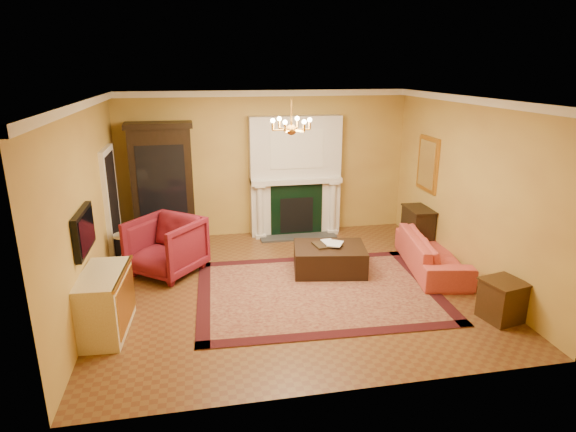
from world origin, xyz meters
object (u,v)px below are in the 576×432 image
object	(u,v)px
wingback_armchair	(166,244)
console_table	(417,229)
china_cabinet	(163,187)
coral_sofa	(433,247)
end_table	(502,301)
pedestal_table	(126,250)
leather_ottoman	(329,259)
commode	(105,303)

from	to	relation	value
wingback_armchair	console_table	distance (m)	4.80
china_cabinet	coral_sofa	world-z (taller)	china_cabinet
china_cabinet	wingback_armchair	bearing A→B (deg)	-88.73
coral_sofa	end_table	world-z (taller)	coral_sofa
pedestal_table	end_table	world-z (taller)	pedestal_table
pedestal_table	coral_sofa	bearing A→B (deg)	-9.50
wingback_armchair	china_cabinet	bearing A→B (deg)	131.97
china_cabinet	coral_sofa	size ratio (longest dim) A/B	1.12
pedestal_table	coral_sofa	size ratio (longest dim) A/B	0.33
wingback_armchair	console_table	size ratio (longest dim) A/B	1.37
pedestal_table	leather_ottoman	distance (m)	3.54
china_cabinet	coral_sofa	distance (m)	5.26
pedestal_table	console_table	distance (m)	5.48
wingback_armchair	end_table	distance (m)	5.38
commode	coral_sofa	distance (m)	5.43
leather_ottoman	coral_sofa	bearing A→B (deg)	2.75
china_cabinet	wingback_armchair	size ratio (longest dim) A/B	2.14
commode	coral_sofa	bearing A→B (deg)	15.74
wingback_armchair	leather_ottoman	xyz separation A→B (m)	(2.78, -0.49, -0.30)
end_table	leather_ottoman	size ratio (longest dim) A/B	0.46
china_cabinet	commode	world-z (taller)	china_cabinet
china_cabinet	commode	xyz separation A→B (m)	(-0.64, -3.41, -0.74)
coral_sofa	end_table	bearing A→B (deg)	-165.85
wingback_armchair	end_table	bearing A→B (deg)	10.62
pedestal_table	console_table	xyz separation A→B (m)	(5.48, 0.14, -0.01)
commode	end_table	distance (m)	5.50
coral_sofa	console_table	distance (m)	1.04
commode	end_table	size ratio (longest dim) A/B	2.04
china_cabinet	pedestal_table	bearing A→B (deg)	-115.17
end_table	china_cabinet	bearing A→B (deg)	139.42
pedestal_table	leather_ottoman	world-z (taller)	pedestal_table
pedestal_table	end_table	bearing A→B (deg)	-26.72
commode	coral_sofa	size ratio (longest dim) A/B	0.55
wingback_armchair	pedestal_table	size ratio (longest dim) A/B	1.56
wingback_armchair	leather_ottoman	world-z (taller)	wingback_armchair
console_table	pedestal_table	bearing A→B (deg)	-176.82
leather_ottoman	commode	bearing A→B (deg)	-149.18
commode	wingback_armchair	bearing A→B (deg)	72.41
wingback_armchair	pedestal_table	xyz separation A→B (m)	(-0.69, 0.18, -0.14)
end_table	console_table	bearing A→B (deg)	88.80
leather_ottoman	end_table	bearing A→B (deg)	-36.93
coral_sofa	leather_ottoman	world-z (taller)	coral_sofa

